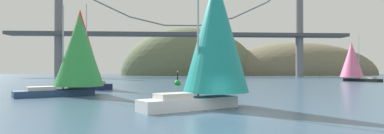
{
  "coord_description": "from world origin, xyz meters",
  "views": [
    {
      "loc": [
        -2.98,
        -16.58,
        2.59
      ],
      "look_at": [
        0.0,
        32.78,
        3.07
      ],
      "focal_mm": 28.2,
      "sensor_mm": 36.0,
      "label": 1
    }
  ],
  "objects_px": {
    "sailboat_green_sail": "(78,52)",
    "sailboat_teal_sail": "(214,37)",
    "sailboat_pink_spinnaker": "(352,61)",
    "channel_buoy": "(178,83)",
    "sailboat_scarlet_sail": "(80,46)"
  },
  "relations": [
    {
      "from": "sailboat_scarlet_sail",
      "to": "sailboat_green_sail",
      "type": "xyz_separation_m",
      "value": [
        3.58,
        -12.54,
        -1.55
      ]
    },
    {
      "from": "sailboat_pink_spinnaker",
      "to": "channel_buoy",
      "type": "xyz_separation_m",
      "value": [
        -40.12,
        -15.13,
        -4.3
      ]
    },
    {
      "from": "sailboat_teal_sail",
      "to": "channel_buoy",
      "type": "xyz_separation_m",
      "value": [
        -2.2,
        30.44,
        -4.55
      ]
    },
    {
      "from": "sailboat_teal_sail",
      "to": "sailboat_scarlet_sail",
      "type": "bearing_deg",
      "value": 124.83
    },
    {
      "from": "sailboat_teal_sail",
      "to": "sailboat_green_sail",
      "type": "bearing_deg",
      "value": 139.42
    },
    {
      "from": "sailboat_green_sail",
      "to": "channel_buoy",
      "type": "distance_m",
      "value": 22.56
    },
    {
      "from": "sailboat_scarlet_sail",
      "to": "sailboat_pink_spinnaker",
      "type": "height_order",
      "value": "sailboat_scarlet_sail"
    },
    {
      "from": "sailboat_pink_spinnaker",
      "to": "sailboat_teal_sail",
      "type": "height_order",
      "value": "sailboat_pink_spinnaker"
    },
    {
      "from": "sailboat_pink_spinnaker",
      "to": "sailboat_green_sail",
      "type": "relative_size",
      "value": 1.14
    },
    {
      "from": "sailboat_green_sail",
      "to": "sailboat_teal_sail",
      "type": "xyz_separation_m",
      "value": [
        12.73,
        -10.9,
        0.49
      ]
    },
    {
      "from": "sailboat_pink_spinnaker",
      "to": "sailboat_green_sail",
      "type": "xyz_separation_m",
      "value": [
        -50.66,
        -34.67,
        -0.24
      ]
    },
    {
      "from": "sailboat_green_sail",
      "to": "sailboat_teal_sail",
      "type": "distance_m",
      "value": 16.77
    },
    {
      "from": "sailboat_green_sail",
      "to": "sailboat_pink_spinnaker",
      "type": "bearing_deg",
      "value": 34.39
    },
    {
      "from": "sailboat_scarlet_sail",
      "to": "channel_buoy",
      "type": "xyz_separation_m",
      "value": [
        14.12,
        6.99,
        -5.61
      ]
    },
    {
      "from": "sailboat_scarlet_sail",
      "to": "sailboat_green_sail",
      "type": "bearing_deg",
      "value": -74.06
    }
  ]
}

